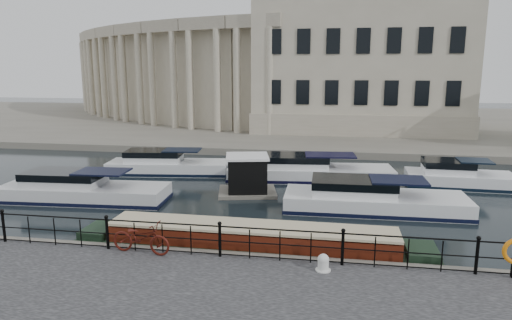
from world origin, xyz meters
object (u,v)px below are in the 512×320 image
Objects in this scene: mooring_bollard at (323,263)px; harbour_hut at (247,176)px; bicycle at (141,238)px; narrowboat at (251,247)px.

harbour_hut is at bearing 112.80° from mooring_bollard.
bicycle is 0.16× the size of narrowboat.
bicycle is at bearing -112.44° from harbour_hut.
bicycle is 3.90m from narrowboat.
harbour_hut reaches higher than narrowboat.
mooring_bollard is 0.04× the size of narrowboat.
harbour_hut is (-1.69, 8.33, 0.59)m from narrowboat.
narrowboat reaches higher than mooring_bollard.
narrowboat is at bearing -90.78° from harbour_hut.
bicycle is 10.09m from harbour_hut.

